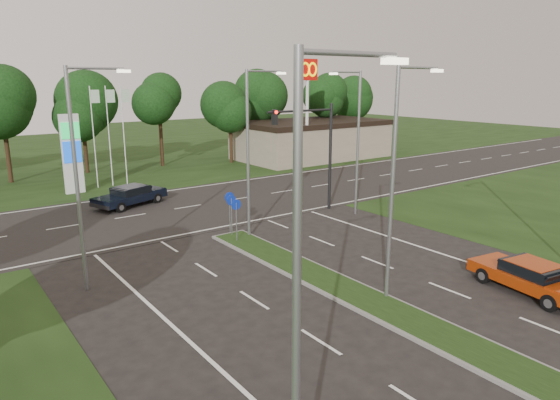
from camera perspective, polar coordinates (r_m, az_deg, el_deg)
ground at (r=17.08m, az=25.98°, el=-17.66°), size 160.00×160.00×0.00m
verge_far at (r=63.27m, az=-23.84°, el=4.76°), size 160.00×50.00×0.02m
cross_road at (r=34.17m, az=-11.99°, el=-1.06°), size 160.00×12.00×0.02m
median_kerb at (r=18.89m, az=15.01°, el=-13.36°), size 2.00×26.00×0.12m
commercial_building at (r=55.53m, az=3.64°, el=6.89°), size 16.00×9.00×4.00m
streetlight_median_near at (r=19.24m, az=13.17°, el=3.07°), size 2.53×0.22×9.00m
streetlight_median_far at (r=26.74m, az=-3.34°, el=6.29°), size 2.53×0.22×9.00m
streetlight_left_near at (r=8.78m, az=2.96°, el=-9.21°), size 2.53×0.22×9.00m
streetlight_left_far at (r=21.16m, az=-21.82°, el=3.39°), size 2.53×0.22×9.00m
streetlight_right_far at (r=31.65m, az=8.67°, el=7.29°), size 2.53×0.22×9.00m
traffic_signal at (r=32.07m, az=4.05°, el=6.73°), size 5.10×0.42×7.00m
median_signs at (r=27.19m, az=-5.47°, el=-0.86°), size 1.16×1.76×2.38m
gas_pylon at (r=40.80m, az=-22.44°, el=5.15°), size 5.80×1.26×8.00m
mcdonalds_sign at (r=49.49m, az=3.17°, el=13.03°), size 2.20×0.47×10.40m
treeline_far at (r=48.15m, az=-20.37°, el=10.83°), size 6.00×6.00×9.90m
red_sedan at (r=22.89m, az=26.72°, el=-7.78°), size 2.62×4.98×1.31m
navy_sedan at (r=35.74m, az=-16.75°, el=0.51°), size 5.35×3.60×1.36m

